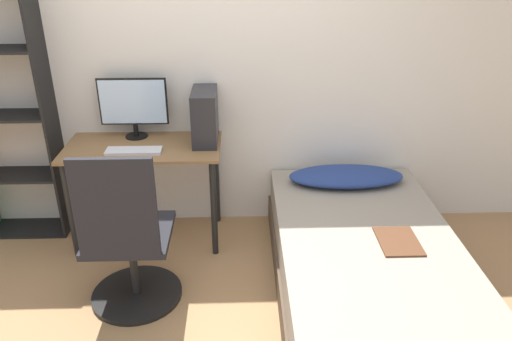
# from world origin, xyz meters

# --- Properties ---
(ground_plane) EXTENTS (14.00, 14.00, 0.00)m
(ground_plane) POSITION_xyz_m (0.00, 0.00, 0.00)
(ground_plane) COLOR #9E754C
(wall_back) EXTENTS (8.00, 0.05, 2.50)m
(wall_back) POSITION_xyz_m (0.00, 1.40, 1.25)
(wall_back) COLOR silver
(wall_back) RESTS_ON ground_plane
(desk) EXTENTS (1.10, 0.56, 0.76)m
(desk) POSITION_xyz_m (-0.42, 1.09, 0.63)
(desk) COLOR brown
(desk) RESTS_ON ground_plane
(office_chair) EXTENTS (0.57, 0.57, 1.07)m
(office_chair) POSITION_xyz_m (-0.41, 0.32, 0.41)
(office_chair) COLOR black
(office_chair) RESTS_ON ground_plane
(bed) EXTENTS (1.12, 1.93, 0.43)m
(bed) POSITION_xyz_m (1.05, 0.40, 0.21)
(bed) COLOR #4C3D2D
(bed) RESTS_ON ground_plane
(pillow) EXTENTS (0.85, 0.36, 0.11)m
(pillow) POSITION_xyz_m (1.05, 1.11, 0.49)
(pillow) COLOR navy
(pillow) RESTS_ON bed
(magazine) EXTENTS (0.24, 0.32, 0.01)m
(magazine) POSITION_xyz_m (1.21, 0.31, 0.44)
(magazine) COLOR #56331E
(magazine) RESTS_ON bed
(monitor) EXTENTS (0.49, 0.16, 0.44)m
(monitor) POSITION_xyz_m (-0.50, 1.27, 1.00)
(monitor) COLOR black
(monitor) RESTS_ON desk
(keyboard) EXTENTS (0.38, 0.13, 0.02)m
(keyboard) POSITION_xyz_m (-0.46, 0.98, 0.77)
(keyboard) COLOR silver
(keyboard) RESTS_ON desk
(pc_tower) EXTENTS (0.17, 0.37, 0.38)m
(pc_tower) POSITION_xyz_m (0.02, 1.17, 0.95)
(pc_tower) COLOR #232328
(pc_tower) RESTS_ON desk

